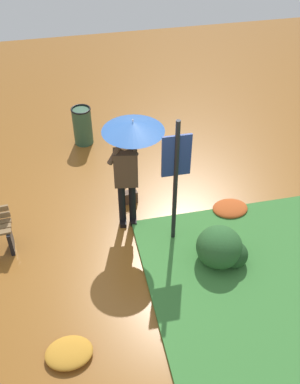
{
  "coord_description": "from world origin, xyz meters",
  "views": [
    {
      "loc": [
        -0.82,
        -5.4,
        5.51
      ],
      "look_at": [
        0.35,
        -0.06,
        0.85
      ],
      "focal_mm": 42.06,
      "sensor_mm": 36.0,
      "label": 1
    }
  ],
  "objects_px": {
    "person_with_umbrella": "(130,148)",
    "trash_bin": "(82,126)",
    "info_sign_post": "(176,170)",
    "handbag": "(129,197)"
  },
  "relations": [
    {
      "from": "person_with_umbrella",
      "to": "trash_bin",
      "type": "relative_size",
      "value": 2.45
    },
    {
      "from": "person_with_umbrella",
      "to": "trash_bin",
      "type": "bearing_deg",
      "value": 102.34
    },
    {
      "from": "info_sign_post",
      "to": "trash_bin",
      "type": "distance_m",
      "value": 3.54
    },
    {
      "from": "person_with_umbrella",
      "to": "handbag",
      "type": "relative_size",
      "value": 5.53
    },
    {
      "from": "info_sign_post",
      "to": "person_with_umbrella",
      "type": "bearing_deg",
      "value": 136.13
    },
    {
      "from": "handbag",
      "to": "info_sign_post",
      "type": "bearing_deg",
      "value": -62.13
    },
    {
      "from": "handbag",
      "to": "trash_bin",
      "type": "distance_m",
      "value": 2.24
    },
    {
      "from": "info_sign_post",
      "to": "handbag",
      "type": "height_order",
      "value": "info_sign_post"
    },
    {
      "from": "handbag",
      "to": "trash_bin",
      "type": "bearing_deg",
      "value": 105.82
    },
    {
      "from": "person_with_umbrella",
      "to": "handbag",
      "type": "bearing_deg",
      "value": 86.31
    }
  ]
}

